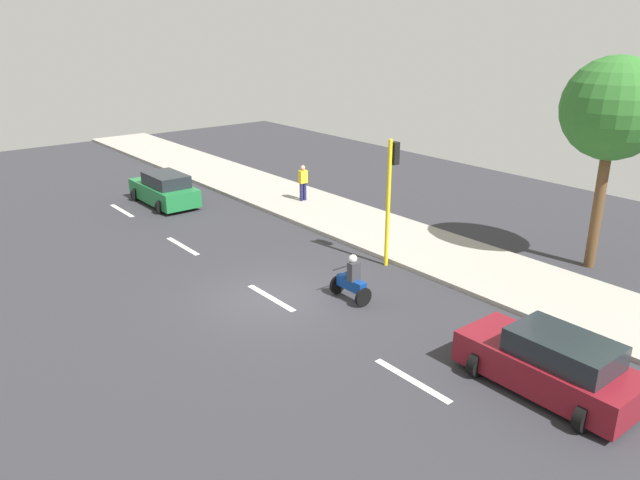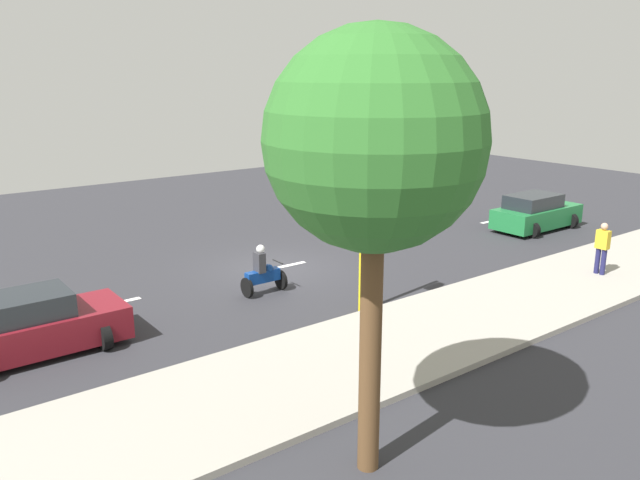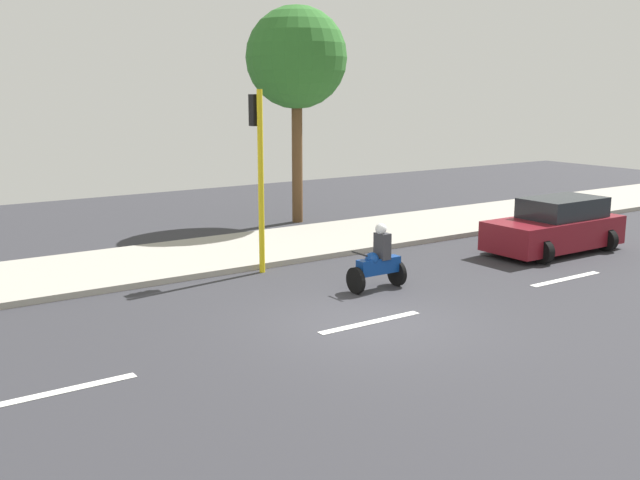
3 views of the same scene
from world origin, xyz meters
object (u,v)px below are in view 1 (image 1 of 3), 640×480
Objects in this scene: car_green at (165,190)px; car_maroon at (551,364)px; pedestrian_near_signal at (303,182)px; traffic_light_corner at (391,185)px; street_tree_north at (614,110)px; motorcycle at (351,281)px.

car_maroon is (0.13, -20.01, 0.00)m from car_green.
pedestrian_near_signal is (5.16, -3.97, 0.35)m from car_green.
traffic_light_corner reaches higher than car_green.
traffic_light_corner is at bearing 139.79° from street_tree_north.
traffic_light_corner reaches higher than pedestrian_near_signal.
motorcycle is 4.01m from traffic_light_corner.
car_green is 0.57× the size of street_tree_north.
car_green is 2.42× the size of pedestrian_near_signal.
street_tree_north reaches higher than car_green.
motorcycle is 0.21× the size of street_tree_north.
traffic_light_corner is at bearing 71.46° from car_maroon.
car_maroon is 2.72× the size of motorcycle.
motorcycle reaches higher than car_maroon.
car_maroon is 8.72m from traffic_light_corner.
car_maroon is at bearing -107.40° from pedestrian_near_signal.
car_green and car_maroon have the same top height.
traffic_light_corner is at bearing -106.25° from pedestrian_near_signal.
traffic_light_corner is at bearing 24.81° from motorcycle.
motorcycle is at bearing -119.50° from pedestrian_near_signal.
car_green is at bearing 89.25° from motorcycle.
car_green is 20.01m from car_maroon.
car_green is 13.39m from motorcycle.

